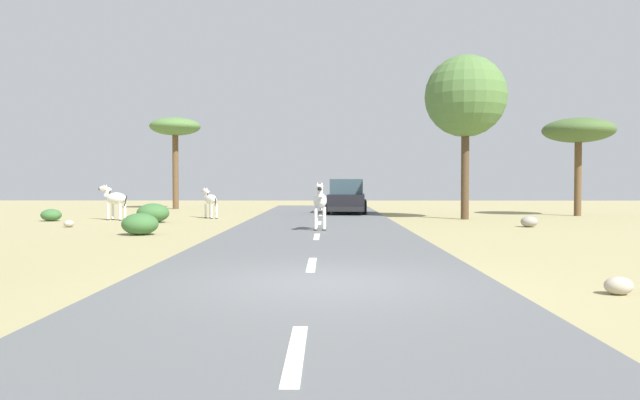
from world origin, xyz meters
TOP-DOWN VIEW (x-y plane):
  - ground_plane at (0.00, 0.00)m, footprint 90.00×90.00m
  - road at (-0.23, 0.00)m, footprint 6.00×64.00m
  - lane_markings at (-0.23, -1.00)m, footprint 0.16×56.00m
  - zebra_0 at (-0.15, 10.47)m, footprint 0.45×1.68m
  - zebra_1 at (-5.19, 17.80)m, footprint 1.02×1.30m
  - zebra_2 at (-9.02, 16.40)m, footprint 1.52×0.95m
  - car_0 at (1.08, 21.49)m, footprint 2.20×4.43m
  - tree_1 at (12.22, 20.02)m, footprint 3.38×3.38m
  - tree_2 at (6.13, 17.19)m, footprint 3.56×3.56m
  - tree_3 at (-9.16, 27.49)m, footprint 3.05×3.05m
  - bush_1 at (-11.48, 15.79)m, footprint 0.85×0.76m
  - bush_3 at (-6.94, 14.88)m, footprint 1.30×1.17m
  - bush_4 at (-5.69, 9.11)m, footprint 1.12×1.01m
  - rock_0 at (4.27, -0.78)m, footprint 0.41×0.32m
  - rock_1 at (-6.59, 11.77)m, footprint 0.55×0.40m
  - rock_2 at (7.41, 12.56)m, footprint 0.60×0.57m
  - rock_4 at (-9.27, 12.33)m, footprint 0.36×0.37m

SIDE VIEW (x-z plane):
  - ground_plane at x=0.00m, z-range 0.00..0.00m
  - road at x=-0.23m, z-range 0.00..0.05m
  - lane_markings at x=-0.23m, z-range 0.05..0.06m
  - rock_4 at x=-9.27m, z-range 0.00..0.26m
  - rock_0 at x=4.27m, z-range 0.00..0.26m
  - rock_2 at x=7.41m, z-range 0.00..0.39m
  - rock_1 at x=-6.59m, z-range 0.00..0.41m
  - bush_1 at x=-11.48m, z-range 0.00..0.51m
  - bush_4 at x=-5.69m, z-range 0.00..0.67m
  - bush_3 at x=-6.94m, z-range 0.00..0.78m
  - zebra_1 at x=-5.19m, z-range 0.13..1.53m
  - car_0 at x=1.08m, z-range -0.02..1.72m
  - zebra_2 at x=-9.02m, z-range 0.15..1.69m
  - zebra_0 at x=-0.15m, z-range 0.20..1.78m
  - tree_1 at x=12.22m, z-range 1.71..6.44m
  - tree_3 at x=-9.16m, z-range 2.09..7.66m
  - tree_2 at x=6.13m, z-range 1.77..8.94m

